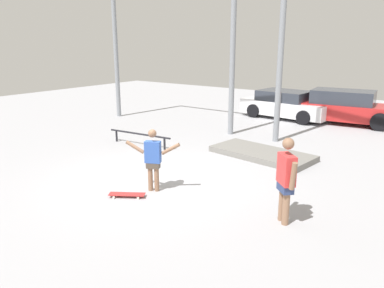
% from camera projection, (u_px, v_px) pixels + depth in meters
% --- Properties ---
extents(ground_plane, '(36.00, 36.00, 0.00)m').
position_uv_depth(ground_plane, '(155.00, 180.00, 9.52)').
color(ground_plane, '#9E9EA3').
extents(skateboarder, '(1.20, 0.63, 1.48)m').
position_uv_depth(skateboarder, '(153.00, 157.00, 8.59)').
color(skateboarder, '#8C664C').
rests_on(skateboarder, ground_plane).
extents(skateboard, '(0.80, 0.61, 0.08)m').
position_uv_depth(skateboard, '(127.00, 194.00, 8.43)').
color(skateboard, red).
rests_on(skateboard, ground_plane).
extents(manual_pad, '(3.23, 1.79, 0.18)m').
position_uv_depth(manual_pad, '(262.00, 154.00, 11.41)').
color(manual_pad, slate).
rests_on(manual_pad, ground_plane).
extents(grind_rail, '(2.48, 0.29, 0.43)m').
position_uv_depth(grind_rail, '(139.00, 136.00, 12.58)').
color(grind_rail, black).
rests_on(grind_rail, ground_plane).
extents(canopy_support_left, '(6.25, 0.20, 6.69)m').
position_uv_depth(canopy_support_left, '(167.00, 24.00, 14.86)').
color(canopy_support_left, gray).
rests_on(canopy_support_left, ground_plane).
extents(parked_car_white, '(4.13, 2.20, 1.24)m').
position_uv_depth(parked_car_white, '(286.00, 105.00, 17.07)').
color(parked_car_white, white).
rests_on(parked_car_white, ground_plane).
extents(parked_car_red, '(4.62, 2.17, 1.41)m').
position_uv_depth(parked_car_red, '(345.00, 107.00, 15.91)').
color(parked_car_red, red).
rests_on(parked_car_red, ground_plane).
extents(bystander, '(0.62, 0.62, 1.69)m').
position_uv_depth(bystander, '(286.00, 178.00, 7.03)').
color(bystander, '#8C664C').
rests_on(bystander, ground_plane).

